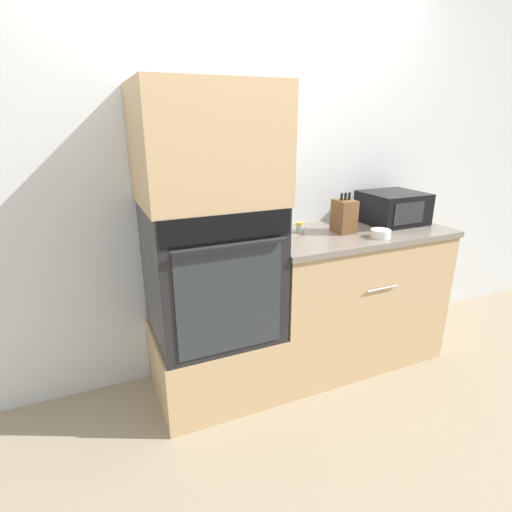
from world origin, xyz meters
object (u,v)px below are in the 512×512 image
at_px(condiment_jar_near, 288,227).
at_px(condiment_jar_mid, 300,228).
at_px(microwave, 392,208).
at_px(bowl, 381,234).
at_px(knife_block, 344,216).
at_px(condiment_jar_far, 282,229).
at_px(wall_oven, 212,270).

distance_m(condiment_jar_near, condiment_jar_mid, 0.08).
bearing_deg(microwave, bowl, -140.00).
height_order(knife_block, bowl, knife_block).
bearing_deg(microwave, condiment_jar_mid, 177.63).
bearing_deg(condiment_jar_near, knife_block, -18.81).
xyz_separation_m(knife_block, bowl, (0.13, -0.19, -0.08)).
bearing_deg(condiment_jar_mid, microwave, -2.37).
distance_m(condiment_jar_near, condiment_jar_far, 0.09).
xyz_separation_m(microwave, knife_block, (-0.45, -0.07, -0.00)).
bearing_deg(microwave, wall_oven, -177.01).
relative_size(microwave, bowl, 3.26).
distance_m(wall_oven, bowl, 1.03).
xyz_separation_m(bowl, condiment_jar_mid, (-0.39, 0.29, 0.01)).
bearing_deg(condiment_jar_near, microwave, -2.97).
relative_size(microwave, condiment_jar_near, 4.60).
distance_m(microwave, bowl, 0.42).
relative_size(condiment_jar_near, condiment_jar_far, 0.85).
bearing_deg(bowl, condiment_jar_mid, 142.91).
height_order(wall_oven, condiment_jar_near, wall_oven).
relative_size(microwave, knife_block, 1.55).
bearing_deg(condiment_jar_near, wall_oven, -168.46).
distance_m(wall_oven, knife_block, 0.90).
relative_size(wall_oven, knife_block, 3.07).
relative_size(wall_oven, microwave, 1.98).
xyz_separation_m(microwave, condiment_jar_mid, (-0.70, 0.03, -0.07)).
xyz_separation_m(condiment_jar_near, condiment_jar_mid, (0.08, -0.01, -0.01)).
xyz_separation_m(microwave, bowl, (-0.31, -0.26, -0.08)).
height_order(condiment_jar_mid, condiment_jar_far, condiment_jar_far).
bearing_deg(condiment_jar_near, bowl, -33.06).
height_order(knife_block, condiment_jar_mid, knife_block).
bearing_deg(microwave, knife_block, -170.78).
bearing_deg(wall_oven, condiment_jar_near, 11.54).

